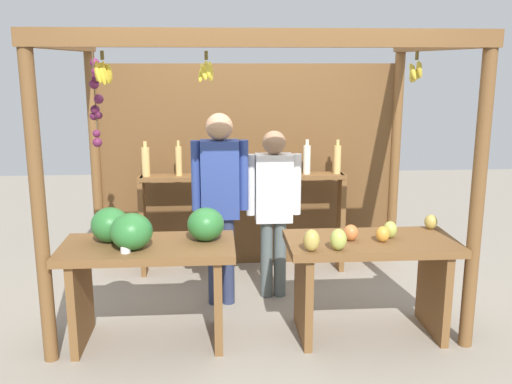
{
  "coord_description": "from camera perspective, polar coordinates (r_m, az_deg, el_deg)",
  "views": [
    {
      "loc": [
        -0.33,
        -4.8,
        2.09
      ],
      "look_at": [
        0.0,
        -0.19,
        1.03
      ],
      "focal_mm": 40.38,
      "sensor_mm": 36.0,
      "label": 1
    }
  ],
  "objects": [
    {
      "name": "market_stall",
      "position": [
        5.3,
        -0.59,
        4.77
      ],
      "size": [
        3.17,
        2.02,
        2.29
      ],
      "color": "brown",
      "rests_on": "ground"
    },
    {
      "name": "vendor_woman",
      "position": [
        5.05,
        1.76,
        -0.81
      ],
      "size": [
        0.48,
        0.2,
        1.51
      ],
      "rotation": [
        0.0,
        0.0,
        -0.08
      ],
      "color": "#515D5D",
      "rests_on": "ground"
    },
    {
      "name": "ground_plane",
      "position": [
        5.25,
        -0.15,
        -10.59
      ],
      "size": [
        12.0,
        12.0,
        0.0
      ],
      "primitive_type": "plane",
      "color": "gray",
      "rests_on": "ground"
    },
    {
      "name": "fruit_counter_left",
      "position": [
        4.35,
        -10.64,
        -6.15
      ],
      "size": [
        1.28,
        0.64,
        1.03
      ],
      "color": "brown",
      "rests_on": "ground"
    },
    {
      "name": "vendor_man",
      "position": [
        4.87,
        -3.57,
        0.03
      ],
      "size": [
        0.48,
        0.23,
        1.67
      ],
      "rotation": [
        0.0,
        0.0,
        0.11
      ],
      "color": "#2A3353",
      "rests_on": "ground"
    },
    {
      "name": "bottle_shelf_unit",
      "position": [
        5.67,
        -1.34,
        -0.18
      ],
      "size": [
        2.03,
        0.22,
        1.34
      ],
      "color": "brown",
      "rests_on": "ground"
    },
    {
      "name": "fruit_counter_right",
      "position": [
        4.5,
        11.15,
        -7.04
      ],
      "size": [
        1.28,
        0.64,
        0.93
      ],
      "color": "brown",
      "rests_on": "ground"
    }
  ]
}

